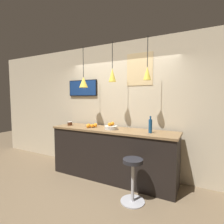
{
  "coord_description": "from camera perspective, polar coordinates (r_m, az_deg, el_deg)",
  "views": [
    {
      "loc": [
        1.64,
        -2.41,
        1.68
      ],
      "look_at": [
        0.0,
        0.74,
        1.39
      ],
      "focal_mm": 28.0,
      "sensor_mm": 36.0,
      "label": 1
    }
  ],
  "objects": [
    {
      "name": "service_counter",
      "position": [
        3.74,
        -0.0,
        -13.42
      ],
      "size": [
        2.66,
        0.66,
        1.04
      ],
      "color": "black",
      "rests_on": "ground_plane"
    },
    {
      "name": "orange_pile",
      "position": [
        3.81,
        -6.58,
        -4.44
      ],
      "size": [
        0.2,
        0.23,
        0.08
      ],
      "color": "orange",
      "rests_on": "service_counter"
    },
    {
      "name": "mounted_tv",
      "position": [
        4.44,
        -9.54,
        7.72
      ],
      "size": [
        0.82,
        0.04,
        0.39
      ],
      "color": "black"
    },
    {
      "name": "wall_poster",
      "position": [
        3.8,
        8.99,
        13.64
      ],
      "size": [
        0.56,
        0.01,
        0.67
      ],
      "color": "#DBBC84"
    },
    {
      "name": "juice_bottle",
      "position": [
        3.25,
        12.41,
        -4.43
      ],
      "size": [
        0.07,
        0.07,
        0.31
      ],
      "color": "navy",
      "rests_on": "service_counter"
    },
    {
      "name": "fruit_bowl",
      "position": [
        3.56,
        -0.27,
        -4.87
      ],
      "size": [
        0.27,
        0.27,
        0.15
      ],
      "color": "beige",
      "rests_on": "service_counter"
    },
    {
      "name": "pendant_lamp_right",
      "position": [
        3.33,
        11.44,
        12.34
      ],
      "size": [
        0.14,
        0.14,
        0.79
      ],
      "color": "black"
    },
    {
      "name": "back_wall",
      "position": [
        3.95,
        2.96,
        1.29
      ],
      "size": [
        8.0,
        0.06,
        2.9
      ],
      "color": "beige",
      "rests_on": "ground_plane"
    },
    {
      "name": "ground_plane",
      "position": [
        3.36,
        -6.49,
        -25.36
      ],
      "size": [
        14.0,
        14.0,
        0.0
      ],
      "primitive_type": "plane",
      "color": "#756047"
    },
    {
      "name": "pendant_lamp_left",
      "position": [
        3.96,
        -9.29,
        9.63
      ],
      "size": [
        0.19,
        0.19,
        0.89
      ],
      "color": "black"
    },
    {
      "name": "bar_stool",
      "position": [
        2.98,
        6.81,
        -19.67
      ],
      "size": [
        0.39,
        0.39,
        0.71
      ],
      "color": "#B7B7BC",
      "rests_on": "ground_plane"
    },
    {
      "name": "pendant_lamp_middle",
      "position": [
        3.59,
        0.11,
        11.99
      ],
      "size": [
        0.15,
        0.15,
        0.8
      ],
      "color": "black"
    },
    {
      "name": "spread_jar",
      "position": [
        4.17,
        -13.6,
        -3.68
      ],
      "size": [
        0.11,
        0.11,
        0.09
      ],
      "color": "#562D19",
      "rests_on": "service_counter"
    }
  ]
}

